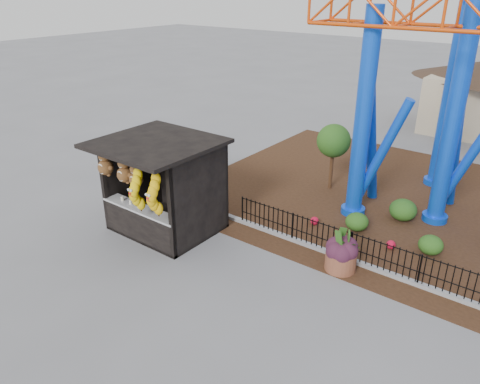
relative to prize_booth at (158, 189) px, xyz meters
The scene contains 9 objects.
ground 3.49m from the prize_booth, 16.44° to the right, with size 120.00×120.00×0.00m, color slate.
mulch_bed 10.10m from the prize_booth, 45.46° to the left, with size 18.00×12.00×0.02m, color #331E11.
curb 7.46m from the prize_booth, 16.80° to the left, with size 18.00×0.18×0.12m, color gray.
prize_booth is the anchor object (origin of this frame).
picket_fence 8.25m from the prize_booth, 14.98° to the left, with size 12.20×0.06×1.00m, color black, non-canonical shape.
terracotta_planter 6.10m from the prize_booth, 15.17° to the left, with size 0.89×0.89×0.57m, color brown.
planter_foliage 6.01m from the prize_booth, 15.17° to the left, with size 0.70×0.70×0.64m, color #361526.
potted_plant 6.13m from the prize_booth, 17.48° to the left, with size 0.89×0.77×0.99m, color #26601C.
landscaping 8.93m from the prize_booth, 32.70° to the left, with size 8.76×3.29×0.75m.
Camera 1 is at (7.40, -8.36, 7.63)m, focal length 35.00 mm.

